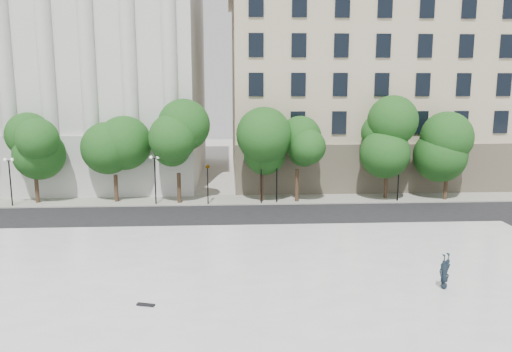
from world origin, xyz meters
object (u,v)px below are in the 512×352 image
(traffic_light_east, at_px, (261,164))
(person_lying, at_px, (444,284))
(traffic_light_west, at_px, (207,165))
(skateboard, at_px, (146,305))

(traffic_light_east, bearing_deg, person_lying, -69.12)
(traffic_light_west, distance_m, person_lying, 24.41)
(traffic_light_east, distance_m, skateboard, 23.12)
(skateboard, bearing_deg, traffic_light_west, 100.64)
(traffic_light_east, relative_size, person_lying, 2.33)
(traffic_light_west, bearing_deg, person_lying, -58.48)
(traffic_light_west, height_order, skateboard, traffic_light_west)
(skateboard, bearing_deg, person_lying, 20.64)
(traffic_light_west, xyz_separation_m, traffic_light_east, (4.79, 0.00, 0.07))
(traffic_light_west, relative_size, skateboard, 4.87)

